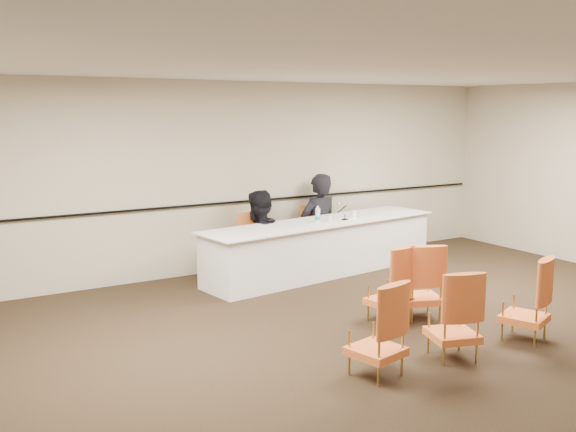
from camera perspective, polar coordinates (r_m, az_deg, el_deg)
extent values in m
plane|color=black|center=(7.35, 10.38, -11.04)|extent=(10.00, 10.00, 0.00)
plane|color=silver|center=(6.91, 11.13, 13.00)|extent=(10.00, 10.00, 0.00)
cube|color=#B7B190|center=(10.28, -4.24, 3.53)|extent=(10.00, 0.04, 3.00)
cube|color=black|center=(10.29, -4.12, 1.29)|extent=(9.80, 0.04, 0.03)
imported|color=black|center=(10.81, 2.74, -1.43)|extent=(0.75, 0.52, 1.97)
imported|color=black|center=(10.06, -2.68, -2.86)|extent=(1.10, 1.01, 1.82)
cube|color=white|center=(10.25, 5.39, -0.26)|extent=(0.37, 0.34, 0.00)
cylinder|color=white|center=(10.00, 3.73, -0.20)|extent=(0.08, 0.08, 0.10)
cylinder|color=white|center=(10.33, 5.87, 0.13)|extent=(0.08, 0.08, 0.12)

